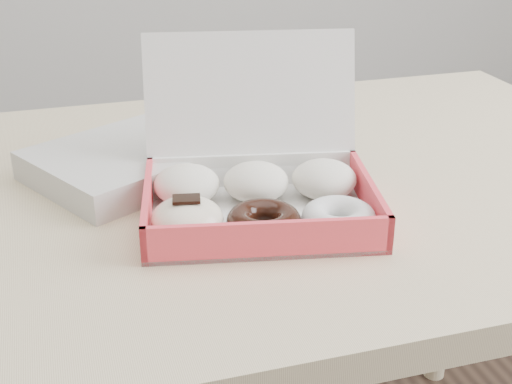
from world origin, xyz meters
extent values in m
cube|color=tan|center=(0.00, 0.00, 0.73)|extent=(1.20, 0.80, 0.04)
cylinder|color=tan|center=(0.55, 0.35, 0.35)|extent=(0.05, 0.05, 0.71)
cube|color=white|center=(-0.05, -0.12, 0.75)|extent=(0.31, 0.25, 0.01)
cube|color=#FF414D|center=(-0.06, -0.22, 0.77)|extent=(0.27, 0.06, 0.05)
cube|color=white|center=(-0.03, -0.03, 0.77)|extent=(0.27, 0.06, 0.05)
cube|color=#FF414D|center=(-0.18, -0.10, 0.77)|extent=(0.05, 0.20, 0.05)
cube|color=#FF414D|center=(0.09, -0.15, 0.77)|extent=(0.05, 0.20, 0.05)
cube|color=white|center=(-0.02, -0.01, 0.85)|extent=(0.29, 0.12, 0.20)
ellipsoid|color=silver|center=(-0.12, -0.06, 0.78)|extent=(0.10, 0.10, 0.05)
ellipsoid|color=silver|center=(-0.04, -0.08, 0.78)|extent=(0.10, 0.10, 0.05)
ellipsoid|color=silver|center=(0.05, -0.09, 0.78)|extent=(0.10, 0.10, 0.05)
ellipsoid|color=#F3E1C0|center=(-0.14, -0.15, 0.78)|extent=(0.10, 0.10, 0.05)
cube|color=black|center=(-0.14, -0.15, 0.80)|extent=(0.04, 0.03, 0.00)
torus|color=black|center=(-0.05, -0.17, 0.77)|extent=(0.10, 0.10, 0.03)
torus|color=white|center=(0.03, -0.19, 0.77)|extent=(0.10, 0.10, 0.03)
cube|color=silver|center=(-0.18, 0.06, 0.77)|extent=(0.32, 0.30, 0.04)
camera|label=1|loc=(-0.27, -0.87, 1.15)|focal=50.00mm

